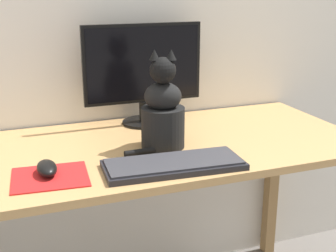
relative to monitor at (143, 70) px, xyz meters
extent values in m
cube|color=tan|center=(-0.05, -0.24, -0.23)|extent=(1.48, 0.68, 0.02)
cube|color=olive|center=(0.65, 0.06, -0.60)|extent=(0.05, 0.05, 0.73)
cylinder|color=black|center=(0.00, 0.00, -0.21)|extent=(0.17, 0.17, 0.01)
cylinder|color=black|center=(0.00, 0.00, -0.16)|extent=(0.04, 0.04, 0.08)
cube|color=black|center=(0.00, 0.00, 0.03)|extent=(0.46, 0.02, 0.30)
cube|color=black|center=(0.00, -0.01, 0.03)|extent=(0.44, 0.00, 0.28)
cube|color=black|center=(-0.06, -0.47, -0.20)|extent=(0.43, 0.20, 0.02)
cube|color=#333338|center=(-0.06, -0.47, -0.19)|extent=(0.41, 0.18, 0.01)
cube|color=red|center=(-0.42, -0.41, -0.21)|extent=(0.23, 0.21, 0.00)
ellipsoid|color=black|center=(-0.42, -0.39, -0.19)|extent=(0.06, 0.11, 0.04)
cylinder|color=black|center=(-0.02, -0.28, -0.14)|extent=(0.18, 0.18, 0.14)
ellipsoid|color=black|center=(-0.02, -0.28, -0.04)|extent=(0.15, 0.14, 0.09)
sphere|color=black|center=(-0.03, -0.29, 0.05)|extent=(0.11, 0.11, 0.09)
cone|color=black|center=(-0.05, -0.28, 0.10)|extent=(0.04, 0.04, 0.03)
cone|color=black|center=(0.00, -0.30, 0.10)|extent=(0.04, 0.04, 0.03)
cylinder|color=black|center=(-0.08, -0.33, -0.20)|extent=(0.19, 0.03, 0.02)
camera|label=1|loc=(-0.54, -1.68, 0.33)|focal=50.00mm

